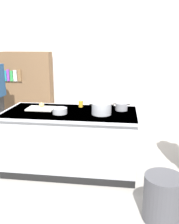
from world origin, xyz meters
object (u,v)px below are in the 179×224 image
at_px(sauce_pan, 121,107).
at_px(bookshelf, 28,91).
at_px(trash_bin, 163,198).
at_px(onion, 42,105).
at_px(juice_cup, 81,104).
at_px(mixing_bowl, 60,111).
at_px(stock_pot, 101,109).

distance_m(sauce_pan, bookshelf, 2.65).
xyz_separation_m(trash_bin, bookshelf, (-2.57, 2.81, 0.60)).
distance_m(onion, bookshelf, 1.89).
bearing_deg(trash_bin, sauce_pan, 111.71).
bearing_deg(juice_cup, bookshelf, 134.09).
bearing_deg(mixing_bowl, juice_cup, 61.59).
height_order(stock_pot, juice_cup, stock_pot).
bearing_deg(stock_pot, onion, 167.37).
bearing_deg(stock_pot, sauce_pan, 43.60).
xyz_separation_m(onion, sauce_pan, (1.21, 0.05, -0.00)).
xyz_separation_m(onion, juice_cup, (0.58, 0.17, -0.01)).
distance_m(onion, trash_bin, 2.15).
relative_size(onion, stock_pot, 0.22).
distance_m(stock_pot, trash_bin, 1.40).
xyz_separation_m(juice_cup, trash_bin, (1.11, -1.31, -0.69)).
bearing_deg(bookshelf, stock_pot, -46.03).
height_order(onion, stock_pot, stock_pot).
xyz_separation_m(mixing_bowl, bookshelf, (-1.23, 1.93, -0.09)).
bearing_deg(bookshelf, sauce_pan, -37.76).
distance_m(stock_pot, bookshelf, 2.62).
height_order(onion, bookshelf, bookshelf).
bearing_deg(juice_cup, onion, -163.89).
bearing_deg(bookshelf, trash_bin, -47.64).
distance_m(stock_pot, mixing_bowl, 0.59).
bearing_deg(stock_pot, mixing_bowl, -175.63).
bearing_deg(onion, trash_bin, -34.09).
xyz_separation_m(sauce_pan, juice_cup, (-0.63, 0.11, -0.01)).
bearing_deg(sauce_pan, bookshelf, 142.24).
relative_size(stock_pot, trash_bin, 0.66).
xyz_separation_m(sauce_pan, mixing_bowl, (-0.86, -0.31, -0.01)).
distance_m(mixing_bowl, trash_bin, 1.74).
bearing_deg(juice_cup, stock_pot, -46.52).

